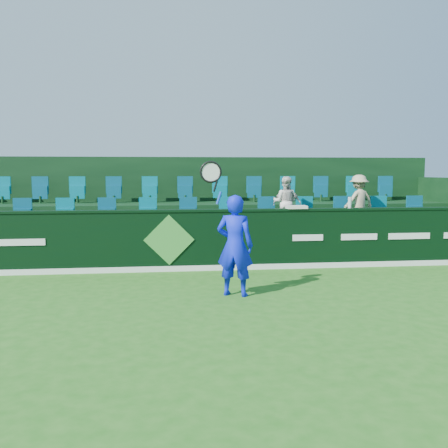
{
  "coord_description": "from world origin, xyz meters",
  "views": [
    {
      "loc": [
        -0.08,
        -6.9,
        2.19
      ],
      "look_at": [
        1.07,
        2.8,
        1.15
      ],
      "focal_mm": 40.0,
      "sensor_mm": 36.0,
      "label": 1
    }
  ],
  "objects": [
    {
      "name": "ground",
      "position": [
        0.0,
        0.0,
        0.0
      ],
      "size": [
        60.0,
        60.0,
        0.0
      ],
      "primitive_type": "plane",
      "color": "#226417",
      "rests_on": "ground"
    },
    {
      "name": "sponsor_hoarding",
      "position": [
        0.0,
        4.0,
        0.67
      ],
      "size": [
        16.0,
        0.25,
        1.35
      ],
      "color": "black",
      "rests_on": "ground"
    },
    {
      "name": "stand_tier_front",
      "position": [
        0.0,
        5.1,
        0.4
      ],
      "size": [
        16.0,
        2.0,
        0.8
      ],
      "primitive_type": "cube",
      "color": "black",
      "rests_on": "ground"
    },
    {
      "name": "stand_tier_back",
      "position": [
        0.0,
        7.0,
        0.65
      ],
      "size": [
        16.0,
        1.8,
        1.3
      ],
      "primitive_type": "cube",
      "color": "black",
      "rests_on": "ground"
    },
    {
      "name": "stand_rear",
      "position": [
        0.0,
        7.44,
        1.22
      ],
      "size": [
        16.0,
        4.1,
        2.6
      ],
      "color": "black",
      "rests_on": "ground"
    },
    {
      "name": "seat_row_front",
      "position": [
        0.0,
        5.5,
        1.1
      ],
      "size": [
        13.5,
        0.5,
        0.6
      ],
      "primitive_type": "cube",
      "color": "#01677B",
      "rests_on": "stand_tier_front"
    },
    {
      "name": "seat_row_back",
      "position": [
        0.0,
        7.3,
        1.6
      ],
      "size": [
        13.5,
        0.5,
        0.6
      ],
      "primitive_type": "cube",
      "color": "#01677B",
      "rests_on": "stand_tier_back"
    },
    {
      "name": "tennis_player",
      "position": [
        1.12,
        1.66,
        0.91
      ],
      "size": [
        1.05,
        0.64,
        2.41
      ],
      "color": "#0D1EED",
      "rests_on": "ground"
    },
    {
      "name": "spectator_left",
      "position": [
        2.87,
        5.12,
        1.43
      ],
      "size": [
        0.74,
        0.66,
        1.26
      ],
      "primitive_type": "imported",
      "rotation": [
        0.0,
        0.0,
        2.77
      ],
      "color": "silver",
      "rests_on": "stand_tier_front"
    },
    {
      "name": "spectator_middle",
      "position": [
        2.92,
        5.12,
        1.38
      ],
      "size": [
        0.74,
        0.48,
        1.17
      ],
      "primitive_type": "imported",
      "rotation": [
        0.0,
        0.0,
        2.83
      ],
      "color": "beige",
      "rests_on": "stand_tier_front"
    },
    {
      "name": "spectator_right",
      "position": [
        4.76,
        5.12,
        1.45
      ],
      "size": [
        0.94,
        0.7,
        1.3
      ],
      "primitive_type": "imported",
      "rotation": [
        0.0,
        0.0,
        3.43
      ],
      "color": "tan",
      "rests_on": "stand_tier_front"
    },
    {
      "name": "towel",
      "position": [
        2.86,
        4.0,
        1.38
      ],
      "size": [
        0.45,
        0.29,
        0.07
      ],
      "primitive_type": "cube",
      "color": "silver",
      "rests_on": "sponsor_hoarding"
    },
    {
      "name": "drinks_bottle",
      "position": [
        4.1,
        4.0,
        1.48
      ],
      "size": [
        0.08,
        0.08,
        0.25
      ],
      "primitive_type": "cylinder",
      "color": "silver",
      "rests_on": "sponsor_hoarding"
    }
  ]
}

